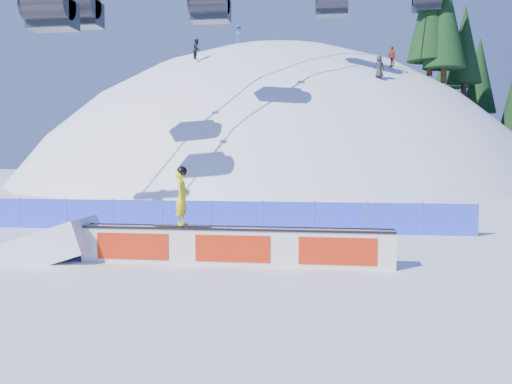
# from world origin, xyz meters

# --- Properties ---
(ground) EXTENTS (160.00, 160.00, 0.00)m
(ground) POSITION_xyz_m (0.00, 0.00, 0.00)
(ground) COLOR white
(ground) RESTS_ON ground
(snow_hill) EXTENTS (64.00, 64.00, 64.00)m
(snow_hill) POSITION_xyz_m (0.00, 42.00, -18.00)
(snow_hill) COLOR white
(snow_hill) RESTS_ON ground
(safety_fence) EXTENTS (22.05, 0.05, 1.30)m
(safety_fence) POSITION_xyz_m (0.00, 4.50, 0.60)
(safety_fence) COLOR blue
(safety_fence) RESTS_ON ground
(rail_box) EXTENTS (8.68, 0.69, 1.04)m
(rail_box) POSITION_xyz_m (3.00, -1.89, 0.51)
(rail_box) COLOR silver
(rail_box) RESTS_ON ground
(snow_ramp) EXTENTS (2.76, 1.74, 1.71)m
(snow_ramp) POSITION_xyz_m (-2.42, -1.84, 0.00)
(snow_ramp) COLOR white
(snow_ramp) RESTS_ON ground
(snowboarder) EXTENTS (1.60, 0.57, 1.67)m
(snowboarder) POSITION_xyz_m (1.53, -1.88, 1.86)
(snowboarder) COLOR black
(snowboarder) RESTS_ON rail_box
(distant_skiers) EXTENTS (16.49, 9.97, 6.25)m
(distant_skiers) POSITION_xyz_m (1.60, 31.01, 11.77)
(distant_skiers) COLOR black
(distant_skiers) RESTS_ON ground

